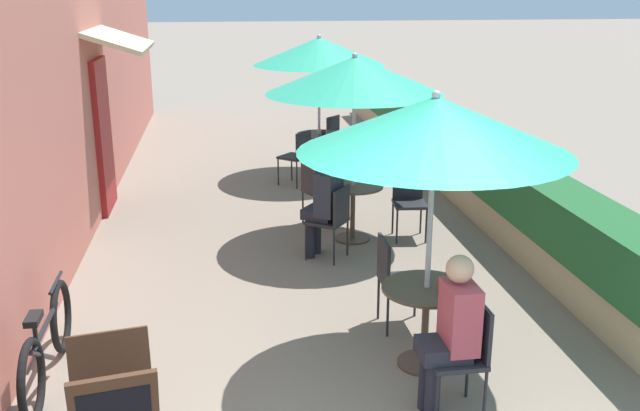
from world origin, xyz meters
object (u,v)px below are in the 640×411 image
Objects in this scene: seated_patron_mid_left at (324,201)px; cafe_chair_near_right at (465,349)px; bicycle_leaning at (47,344)px; cafe_chair_mid_left at (333,217)px; patio_umbrella_mid at (355,75)px; cafe_chair_far_right at (338,137)px; cafe_chair_near_left at (395,275)px; cafe_chair_mid_back at (317,187)px; patio_table_mid at (353,201)px; patio_umbrella_far at (319,51)px; cafe_chair_far_left at (298,153)px; patio_umbrella_near at (435,125)px; seated_patron_near_right at (451,329)px; coffee_cup_near at (442,284)px; cafe_chair_mid_right at (409,197)px; patio_table_near at (426,310)px; coffee_cup_far at (324,132)px; patio_table_far at (319,146)px.

cafe_chair_near_right is at bearing -135.01° from seated_patron_mid_left.
cafe_chair_mid_left is at bearing 40.85° from bicycle_leaning.
patio_umbrella_mid reaches higher than cafe_chair_far_right.
cafe_chair_near_left is 3.03m from cafe_chair_mid_back.
patio_umbrella_far is (0.02, 3.17, 1.54)m from patio_table_mid.
cafe_chair_far_right is at bearing 83.39° from patio_umbrella_mid.
patio_umbrella_mid is 2.64× the size of cafe_chair_far_left.
seated_patron_mid_left is (-0.47, 2.55, -1.35)m from patio_umbrella_near.
bicycle_leaning is (-3.01, 0.86, -0.35)m from seated_patron_near_right.
patio_umbrella_mid reaches higher than coffee_cup_near.
patio_umbrella_mid is 2.64× the size of cafe_chair_mid_right.
cafe_chair_near_left is 2.84m from patio_umbrella_mid.
seated_patron_near_right is 1.44× the size of cafe_chair_far_left.
cafe_chair_mid_left is (-0.36, 3.19, -0.17)m from seated_patron_near_right.
seated_patron_mid_left is at bearing -138.95° from cafe_chair_far_left.
cafe_chair_far_right reaches higher than patio_table_near.
cafe_chair_near_left is 1.18× the size of patio_table_mid.
patio_table_mid is at bearing -90.33° from patio_umbrella_far.
patio_umbrella_mid is at bearing -91.40° from coffee_cup_far.
coffee_cup_far reaches higher than patio_table_mid.
cafe_chair_mid_back is at bearing 3.93° from seated_patron_near_right.
cafe_chair_mid_back is 2.49m from coffee_cup_far.
patio_umbrella_far is at bearing 28.21° from seated_patron_mid_left.
patio_umbrella_near is 6.29m from coffee_cup_far.
patio_table_near is 0.85× the size of cafe_chair_far_left.
cafe_chair_mid_back is 1.98m from cafe_chair_far_left.
cafe_chair_far_right is at bearing 25.06° from cafe_chair_mid_left.
bicycle_leaning is at bearing -116.20° from patio_umbrella_far.
coffee_cup_far is (-0.36, -0.70, 0.23)m from cafe_chair_far_right.
patio_table_near is 6.87m from cafe_chair_far_right.
patio_umbrella_mid is at bearing 177.77° from cafe_chair_near_left.
patio_umbrella_near is at bearing -2.85° from seated_patron_near_right.
seated_patron_near_right is 3.15m from bicycle_leaning.
cafe_chair_mid_right reaches higher than patio_table_near.
patio_umbrella_near reaches higher than seated_patron_mid_left.
seated_patron_near_right reaches higher than patio_table_far.
patio_umbrella_far reaches higher than coffee_cup_far.
cafe_chair_mid_left is 1.00× the size of cafe_chair_far_left.
seated_patron_mid_left is 1.44× the size of cafe_chair_mid_right.
patio_table_far is (-0.12, 6.34, -0.25)m from coffee_cup_near.
bicycle_leaning is at bearing -116.20° from patio_table_far.
patio_table_mid is 3.06m from coffee_cup_far.
patio_umbrella_far is (0.00, 0.00, 1.54)m from patio_table_far.
coffee_cup_near is at bearing -89.41° from coffee_cup_far.
coffee_cup_far is at bearing 62.39° from bicycle_leaning.
seated_patron_mid_left is 1.69× the size of patio_table_far.
cafe_chair_near_right is at bearing -88.13° from patio_table_mid.
cafe_chair_near_right and cafe_chair_mid_back have the same top height.
patio_umbrella_near is at bearing 150.35° from coffee_cup_near.
patio_table_far is (-0.02, 6.28, 0.00)m from patio_table_near.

